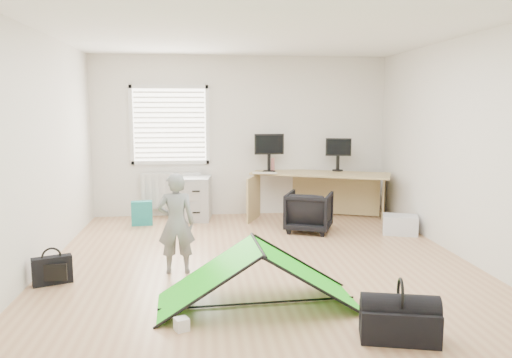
{
  "coord_description": "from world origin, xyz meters",
  "views": [
    {
      "loc": [
        -0.67,
        -5.76,
        1.84
      ],
      "look_at": [
        0.0,
        0.4,
        0.95
      ],
      "focal_mm": 35.0,
      "sensor_mm": 36.0,
      "label": 1
    }
  ],
  "objects": [
    {
      "name": "white_box",
      "position": [
        -0.86,
        -1.78,
        0.05
      ],
      "size": [
        0.14,
        0.14,
        0.11
      ],
      "primitive_type": "cube",
      "rotation": [
        0.0,
        0.0,
        0.42
      ],
      "color": "silver",
      "rests_on": "ground"
    },
    {
      "name": "storage_crate",
      "position": [
        2.2,
        1.11,
        0.14
      ],
      "size": [
        0.58,
        0.49,
        0.28
      ],
      "primitive_type": "cube",
      "rotation": [
        0.0,
        0.0,
        -0.34
      ],
      "color": "silver",
      "rests_on": "ground"
    },
    {
      "name": "laptop_bag",
      "position": [
        -2.25,
        -0.52,
        0.15
      ],
      "size": [
        0.41,
        0.26,
        0.3
      ],
      "primitive_type": "cube",
      "rotation": [
        0.0,
        0.0,
        0.39
      ],
      "color": "black",
      "rests_on": "ground"
    },
    {
      "name": "keyboard",
      "position": [
        0.35,
        2.27,
        0.78
      ],
      "size": [
        0.42,
        0.22,
        0.02
      ],
      "primitive_type": "cube",
      "rotation": [
        0.0,
        0.0,
        -0.2
      ],
      "color": "beige",
      "rests_on": "desk"
    },
    {
      "name": "radiator",
      "position": [
        -1.2,
        2.67,
        0.45
      ],
      "size": [
        1.0,
        0.12,
        0.6
      ],
      "primitive_type": "cube",
      "color": "silver",
      "rests_on": "back_wall"
    },
    {
      "name": "kite",
      "position": [
        -0.16,
        -1.31,
        0.29
      ],
      "size": [
        1.91,
        0.92,
        0.58
      ],
      "primitive_type": null,
      "rotation": [
        0.0,
        0.0,
        0.05
      ],
      "color": "#1CDC14",
      "rests_on": "ground"
    },
    {
      "name": "monitor_left",
      "position": [
        0.44,
        2.46,
        1.0
      ],
      "size": [
        0.49,
        0.12,
        0.47
      ],
      "primitive_type": "cube",
      "rotation": [
        0.0,
        0.0,
        0.03
      ],
      "color": "black",
      "rests_on": "desk"
    },
    {
      "name": "ground",
      "position": [
        0.0,
        0.0,
        0.0
      ],
      "size": [
        5.5,
        5.5,
        0.0
      ],
      "primitive_type": "plane",
      "color": "tan",
      "rests_on": "ground"
    },
    {
      "name": "filing_cabinet",
      "position": [
        -0.78,
        2.4,
        0.36
      ],
      "size": [
        0.52,
        0.66,
        0.71
      ],
      "primitive_type": "cube",
      "rotation": [
        0.0,
        0.0,
        -0.11
      ],
      "color": "#A3A5A9",
      "rests_on": "ground"
    },
    {
      "name": "desk",
      "position": [
        1.27,
        2.27,
        0.38
      ],
      "size": [
        2.35,
        1.53,
        0.77
      ],
      "primitive_type": "cube",
      "rotation": [
        0.0,
        0.0,
        -0.4
      ],
      "color": "tan",
      "rests_on": "ground"
    },
    {
      "name": "thermos",
      "position": [
        0.52,
        2.56,
        0.88
      ],
      "size": [
        0.08,
        0.08,
        0.23
      ],
      "primitive_type": "cylinder",
      "rotation": [
        0.0,
        0.0,
        -0.36
      ],
      "color": "#B96A67",
      "rests_on": "desk"
    },
    {
      "name": "tote_bag",
      "position": [
        -1.63,
        2.07,
        0.19
      ],
      "size": [
        0.33,
        0.17,
        0.38
      ],
      "primitive_type": "cube",
      "rotation": [
        0.0,
        0.0,
        0.08
      ],
      "color": "#1C7A77",
      "rests_on": "ground"
    },
    {
      "name": "back_wall",
      "position": [
        0.0,
        2.75,
        1.35
      ],
      "size": [
        5.0,
        0.02,
        2.7
      ],
      "primitive_type": "cube",
      "color": "silver",
      "rests_on": "ground"
    },
    {
      "name": "window",
      "position": [
        -1.2,
        2.71,
        1.55
      ],
      "size": [
        1.2,
        0.06,
        1.2
      ],
      "primitive_type": "cube",
      "color": "silver",
      "rests_on": "back_wall"
    },
    {
      "name": "duffel_bag",
      "position": [
        0.87,
        -2.14,
        0.13
      ],
      "size": [
        0.67,
        0.45,
        0.27
      ],
      "primitive_type": "cube",
      "rotation": [
        0.0,
        0.0,
        -0.25
      ],
      "color": "black",
      "rests_on": "ground"
    },
    {
      "name": "office_chair",
      "position": [
        0.9,
        1.4,
        0.3
      ],
      "size": [
        0.84,
        0.85,
        0.6
      ],
      "primitive_type": "imported",
      "rotation": [
        0.0,
        0.0,
        2.74
      ],
      "color": "black",
      "rests_on": "ground"
    },
    {
      "name": "person",
      "position": [
        -0.97,
        -0.29,
        0.57
      ],
      "size": [
        0.41,
        0.27,
        1.13
      ],
      "primitive_type": "imported",
      "rotation": [
        0.0,
        0.0,
        3.14
      ],
      "color": "gray",
      "rests_on": "ground"
    },
    {
      "name": "monitor_right",
      "position": [
        1.62,
        2.47,
        0.97
      ],
      "size": [
        0.44,
        0.19,
        0.41
      ],
      "primitive_type": "cube",
      "rotation": [
        0.0,
        0.0,
        -0.23
      ],
      "color": "black",
      "rests_on": "desk"
    }
  ]
}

